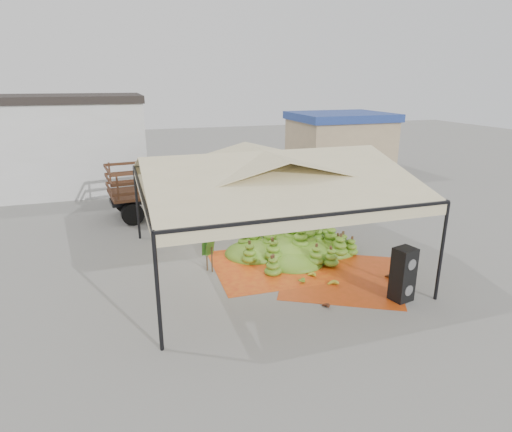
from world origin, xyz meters
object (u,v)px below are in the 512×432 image
object	(u,v)px
vendor	(225,203)
truck_left	(194,179)
banana_heap	(295,238)
speaker_stack	(403,274)
truck_right	(303,176)

from	to	relation	value
vendor	truck_left	size ratio (longest dim) A/B	0.22
banana_heap	speaker_stack	xyz separation A→B (m)	(1.53, -4.35, 0.25)
truck_right	truck_left	bearing A→B (deg)	-167.22
banana_heap	truck_left	xyz separation A→B (m)	(-2.57, 6.69, 0.99)
vendor	truck_right	distance (m)	5.15
truck_right	vendor	bearing A→B (deg)	-142.54
banana_heap	speaker_stack	size ratio (longest dim) A/B	3.22
truck_left	speaker_stack	bearing A→B (deg)	-76.45
vendor	truck_right	xyz separation A→B (m)	(4.74, 1.93, 0.54)
speaker_stack	truck_right	distance (m)	10.92
speaker_stack	truck_right	bearing A→B (deg)	67.95
vendor	truck_left	world-z (taller)	truck_left
truck_left	truck_right	xyz separation A→B (m)	(5.76, -0.26, -0.17)
speaker_stack	banana_heap	bearing A→B (deg)	96.07
banana_heap	truck_right	world-z (taller)	truck_right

